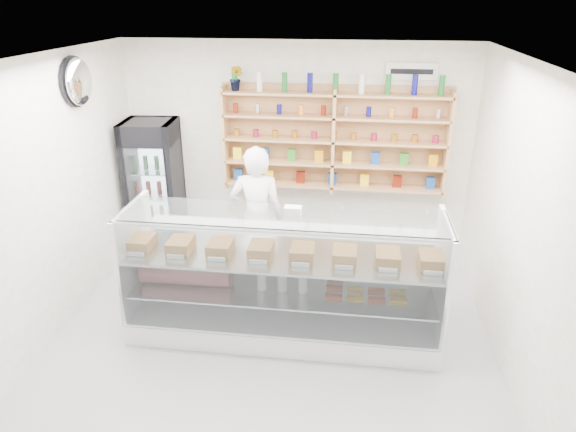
# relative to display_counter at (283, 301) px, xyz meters

# --- Properties ---
(room) EXTENTS (5.00, 5.00, 5.00)m
(room) POSITION_rel_display_counter_xyz_m (-0.11, -0.49, 1.03)
(room) COLOR #ACABB0
(room) RESTS_ON ground
(display_counter) EXTENTS (3.15, 0.94, 1.37)m
(display_counter) POSITION_rel_display_counter_xyz_m (0.00, 0.00, 0.00)
(display_counter) COLOR white
(display_counter) RESTS_ON floor
(shop_worker) EXTENTS (0.64, 0.43, 1.75)m
(shop_worker) POSITION_rel_display_counter_xyz_m (-0.45, 0.97, 0.50)
(shop_worker) COLOR white
(shop_worker) RESTS_ON floor
(drinks_cooler) EXTENTS (0.71, 0.69, 1.83)m
(drinks_cooler) POSITION_rel_display_counter_xyz_m (-1.96, 1.65, 0.55)
(drinks_cooler) COLOR black
(drinks_cooler) RESTS_ON floor
(wall_shelving) EXTENTS (2.84, 0.28, 1.33)m
(wall_shelving) POSITION_rel_display_counter_xyz_m (0.39, 1.85, 1.22)
(wall_shelving) COLOR tan
(wall_shelving) RESTS_ON back_wall
(potted_plant) EXTENTS (0.21, 0.19, 0.31)m
(potted_plant) POSITION_rel_display_counter_xyz_m (-0.84, 1.85, 1.98)
(potted_plant) COLOR #1E6626
(potted_plant) RESTS_ON wall_shelving
(security_mirror) EXTENTS (0.15, 0.50, 0.50)m
(security_mirror) POSITION_rel_display_counter_xyz_m (-2.28, 0.71, 2.08)
(security_mirror) COLOR silver
(security_mirror) RESTS_ON left_wall
(wall_sign) EXTENTS (0.62, 0.03, 0.20)m
(wall_sign) POSITION_rel_display_counter_xyz_m (1.29, 1.98, 2.08)
(wall_sign) COLOR white
(wall_sign) RESTS_ON back_wall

